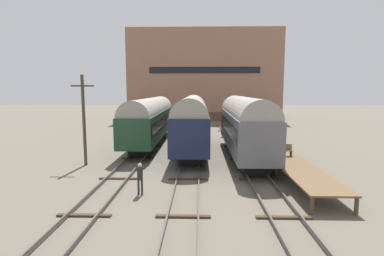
{
  "coord_description": "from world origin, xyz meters",
  "views": [
    {
      "loc": [
        0.76,
        -22.44,
        5.95
      ],
      "look_at": [
        0.0,
        7.3,
        2.2
      ],
      "focal_mm": 28.0,
      "sensor_mm": 36.0,
      "label": 1
    }
  ],
  "objects_px": {
    "person_worker": "(140,176)",
    "utility_pole": "(84,119)",
    "train_car_navy": "(192,120)",
    "train_car_grey": "(244,123)",
    "bench": "(283,150)",
    "train_car_green": "(151,118)"
  },
  "relations": [
    {
      "from": "train_car_grey",
      "to": "train_car_navy",
      "type": "height_order",
      "value": "train_car_navy"
    },
    {
      "from": "train_car_grey",
      "to": "person_worker",
      "type": "distance_m",
      "value": 12.44
    },
    {
      "from": "train_car_grey",
      "to": "utility_pole",
      "type": "height_order",
      "value": "utility_pole"
    },
    {
      "from": "train_car_green",
      "to": "utility_pole",
      "type": "distance_m",
      "value": 10.61
    },
    {
      "from": "person_worker",
      "to": "utility_pole",
      "type": "distance_m",
      "value": 9.25
    },
    {
      "from": "train_car_navy",
      "to": "utility_pole",
      "type": "xyz_separation_m",
      "value": [
        -8.36,
        -6.51,
        0.68
      ]
    },
    {
      "from": "train_car_grey",
      "to": "train_car_navy",
      "type": "bearing_deg",
      "value": 143.97
    },
    {
      "from": "train_car_grey",
      "to": "utility_pole",
      "type": "bearing_deg",
      "value": -166.71
    },
    {
      "from": "train_car_grey",
      "to": "train_car_green",
      "type": "distance_m",
      "value": 11.64
    },
    {
      "from": "train_car_navy",
      "to": "utility_pole",
      "type": "bearing_deg",
      "value": -142.09
    },
    {
      "from": "train_car_green",
      "to": "person_worker",
      "type": "height_order",
      "value": "train_car_green"
    },
    {
      "from": "train_car_grey",
      "to": "bench",
      "type": "relative_size",
      "value": 10.98
    },
    {
      "from": "train_car_navy",
      "to": "train_car_green",
      "type": "bearing_deg",
      "value": 144.04
    },
    {
      "from": "bench",
      "to": "train_car_navy",
      "type": "bearing_deg",
      "value": 134.57
    },
    {
      "from": "bench",
      "to": "utility_pole",
      "type": "bearing_deg",
      "value": 177.42
    },
    {
      "from": "bench",
      "to": "utility_pole",
      "type": "relative_size",
      "value": 0.2
    },
    {
      "from": "utility_pole",
      "to": "bench",
      "type": "bearing_deg",
      "value": -2.58
    },
    {
      "from": "train_car_grey",
      "to": "train_car_navy",
      "type": "relative_size",
      "value": 0.88
    },
    {
      "from": "train_car_navy",
      "to": "person_worker",
      "type": "xyz_separation_m",
      "value": [
        -2.62,
        -13.29,
        -1.92
      ]
    },
    {
      "from": "train_car_navy",
      "to": "bench",
      "type": "xyz_separation_m",
      "value": [
        7.1,
        -7.21,
        -1.59
      ]
    },
    {
      "from": "train_car_green",
      "to": "utility_pole",
      "type": "xyz_separation_m",
      "value": [
        -3.65,
        -9.93,
        0.84
      ]
    },
    {
      "from": "person_worker",
      "to": "train_car_grey",
      "type": "bearing_deg",
      "value": 53.38
    }
  ]
}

